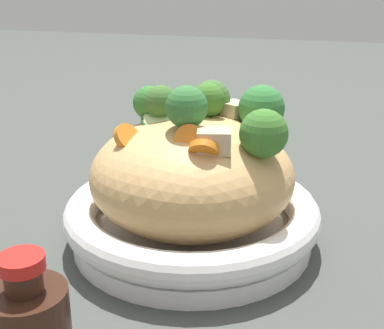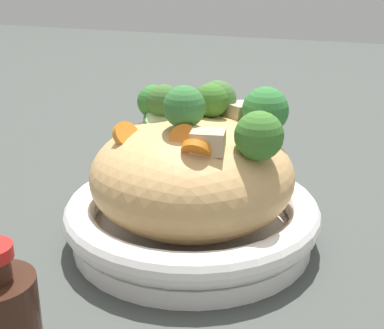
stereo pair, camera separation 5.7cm
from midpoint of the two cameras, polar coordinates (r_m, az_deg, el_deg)
The scene contains 7 objects.
ground_plane at distance 0.61m, azimuth -2.71°, elevation -7.87°, with size 3.00×3.00×0.00m, color #3F4440.
serving_bowl at distance 0.60m, azimuth -2.75°, elevation -5.61°, with size 0.27×0.27×0.05m.
noodle_heap at distance 0.58m, azimuth -2.84°, elevation -1.12°, with size 0.21×0.21×0.12m.
broccoli_florets at distance 0.57m, azimuth -0.20°, elevation 5.54°, with size 0.19×0.15×0.07m.
carrot_coins at distance 0.53m, azimuth -3.54°, elevation 2.79°, with size 0.15×0.12×0.03m.
zucchini_slices at distance 0.61m, azimuth -3.15°, elevation 4.86°, with size 0.09×0.12×0.04m.
chicken_chunks at distance 0.58m, azimuth 0.87°, elevation 4.26°, with size 0.05×0.15×0.03m.
Camera 1 is at (0.13, -0.52, 0.30)m, focal length 52.05 mm.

